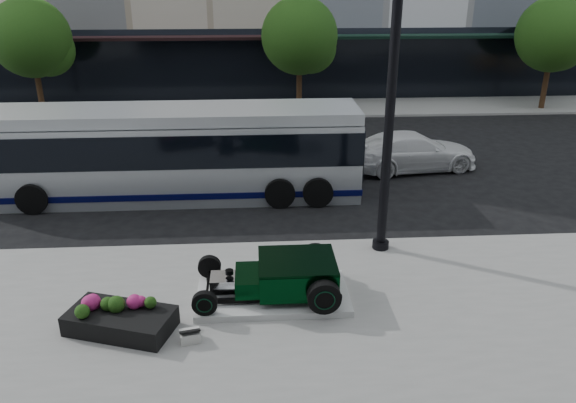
{
  "coord_description": "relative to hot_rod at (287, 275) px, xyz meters",
  "views": [
    {
      "loc": [
        -1.4,
        -15.69,
        7.0
      ],
      "look_at": [
        -0.51,
        -1.77,
        1.2
      ],
      "focal_mm": 35.0,
      "sensor_mm": 36.0,
      "label": 1
    }
  ],
  "objects": [
    {
      "name": "display_plinth",
      "position": [
        -0.33,
        -0.0,
        -0.5
      ],
      "size": [
        3.4,
        1.8,
        0.15
      ],
      "primitive_type": "cube",
      "color": "silver",
      "rests_on": "sidewalk_near"
    },
    {
      "name": "flower_planter",
      "position": [
        -3.49,
        -1.01,
        -0.32
      ],
      "size": [
        2.36,
        1.68,
        0.69
      ],
      "color": "black",
      "rests_on": "sidewalk_near"
    },
    {
      "name": "white_sedan",
      "position": [
        5.22,
        8.82,
        0.01
      ],
      "size": [
        5.11,
        2.7,
        1.41
      ],
      "primitive_type": "imported",
      "rotation": [
        0.0,
        0.0,
        1.73
      ],
      "color": "white",
      "rests_on": "ground"
    },
    {
      "name": "hot_rod",
      "position": [
        0.0,
        0.0,
        0.0
      ],
      "size": [
        3.22,
        2.0,
        0.81
      ],
      "color": "black",
      "rests_on": "display_plinth"
    },
    {
      "name": "sidewalk_far",
      "position": [
        0.72,
        18.82,
        -0.64
      ],
      "size": [
        70.0,
        4.0,
        0.12
      ],
      "primitive_type": "cube",
      "color": "gray",
      "rests_on": "ground"
    },
    {
      "name": "transit_bus",
      "position": [
        -3.28,
        6.77,
        0.79
      ],
      "size": [
        12.12,
        2.88,
        2.92
      ],
      "color": "#B7BDC2",
      "rests_on": "ground"
    },
    {
      "name": "street_trees",
      "position": [
        1.87,
        17.89,
        3.07
      ],
      "size": [
        29.8,
        3.8,
        5.7
      ],
      "color": "black",
      "rests_on": "sidewalk_far"
    },
    {
      "name": "lamppost",
      "position": [
        2.63,
        2.28,
        3.09
      ],
      "size": [
        0.44,
        0.44,
        7.93
      ],
      "color": "black",
      "rests_on": "sidewalk_near"
    },
    {
      "name": "ground",
      "position": [
        0.72,
        4.82,
        -0.7
      ],
      "size": [
        120.0,
        120.0,
        0.0
      ],
      "primitive_type": "plane",
      "color": "black",
      "rests_on": "ground"
    },
    {
      "name": "info_plaque",
      "position": [
        -2.04,
        -1.48,
        -0.45
      ],
      "size": [
        0.46,
        0.38,
        0.31
      ],
      "color": "silver",
      "rests_on": "sidewalk_near"
    }
  ]
}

